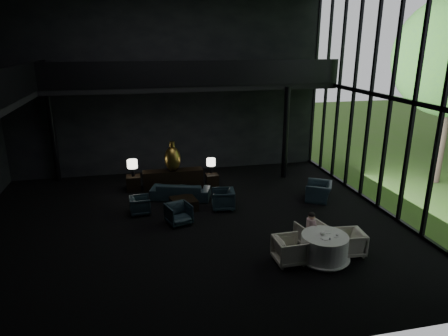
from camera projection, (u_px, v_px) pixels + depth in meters
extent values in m
cube|color=black|center=(189.00, 225.00, 13.22)|extent=(14.00, 12.00, 0.02)
cube|color=black|center=(169.00, 84.00, 17.59)|extent=(14.00, 0.04, 8.00)
cube|color=black|center=(232.00, 160.00, 6.43)|extent=(14.00, 0.04, 8.00)
cube|color=black|center=(195.00, 86.00, 16.87)|extent=(12.00, 2.00, 0.25)
cube|color=black|center=(2.00, 88.00, 10.80)|extent=(0.06, 12.00, 1.00)
cube|color=black|center=(198.00, 73.00, 15.75)|extent=(12.00, 0.06, 1.00)
cylinder|color=black|center=(53.00, 136.00, 16.90)|extent=(0.24, 0.24, 4.00)
cylinder|color=black|center=(286.00, 133.00, 17.32)|extent=(0.24, 0.24, 4.00)
cylinder|color=#382D23|center=(444.00, 126.00, 16.59)|extent=(0.36, 0.36, 4.90)
cube|color=black|center=(173.00, 179.00, 16.46)|extent=(2.44, 0.56, 0.78)
ellipsoid|color=#AA7F2B|center=(173.00, 159.00, 16.09)|extent=(0.65, 0.65, 1.01)
cylinder|color=#AA7F2B|center=(172.00, 144.00, 15.90)|extent=(0.22, 0.22, 0.21)
cube|color=black|center=(134.00, 183.00, 16.22)|extent=(0.56, 0.56, 0.62)
cylinder|color=black|center=(133.00, 172.00, 16.06)|extent=(0.12, 0.12, 0.36)
cylinder|color=white|center=(132.00, 164.00, 15.96)|extent=(0.41, 0.41, 0.32)
cube|color=black|center=(212.00, 180.00, 16.65)|extent=(0.49, 0.49, 0.54)
cylinder|color=black|center=(211.00, 169.00, 16.72)|extent=(0.11, 0.11, 0.32)
cylinder|color=white|center=(211.00, 162.00, 16.63)|extent=(0.37, 0.37, 0.30)
imported|color=black|center=(180.00, 187.00, 15.29)|extent=(2.50, 1.39, 0.94)
imported|color=black|center=(140.00, 205.00, 14.01)|extent=(0.61, 0.65, 0.63)
imported|color=black|center=(223.00, 198.00, 14.39)|extent=(0.87, 0.92, 0.85)
imported|color=black|center=(179.00, 213.00, 13.22)|extent=(0.93, 0.90, 0.77)
imported|color=black|center=(319.00, 189.00, 15.19)|extent=(1.11, 1.25, 0.92)
cube|color=black|center=(184.00, 204.00, 14.46)|extent=(1.01, 1.01, 0.39)
cylinder|color=white|center=(324.00, 248.00, 11.02)|extent=(1.28, 1.28, 0.75)
cone|color=white|center=(323.00, 258.00, 11.12)|extent=(1.45, 1.45, 0.10)
imported|color=#AFA996|center=(311.00, 233.00, 11.86)|extent=(0.88, 0.85, 0.77)
imported|color=tan|center=(349.00, 241.00, 11.32)|extent=(0.79, 0.83, 0.79)
imported|color=#BFB897|center=(290.00, 248.00, 10.88)|extent=(0.81, 0.86, 0.87)
cylinder|color=pink|center=(311.00, 225.00, 11.75)|extent=(0.28, 0.28, 0.40)
sphere|color=#D8A884|center=(312.00, 216.00, 11.66)|extent=(0.20, 0.20, 0.20)
ellipsoid|color=black|center=(312.00, 215.00, 11.65)|extent=(0.21, 0.21, 0.14)
cylinder|color=white|center=(325.00, 238.00, 10.74)|extent=(0.29, 0.29, 0.02)
cylinder|color=white|center=(328.00, 232.00, 11.09)|extent=(0.23, 0.23, 0.01)
cylinder|color=white|center=(336.00, 237.00, 10.82)|extent=(0.17, 0.17, 0.01)
cylinder|color=white|center=(337.00, 235.00, 10.87)|extent=(0.10, 0.10, 0.06)
ellipsoid|color=white|center=(322.00, 234.00, 10.94)|extent=(0.14, 0.14, 0.07)
cylinder|color=#99999E|center=(330.00, 239.00, 10.66)|extent=(0.06, 0.06, 0.06)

